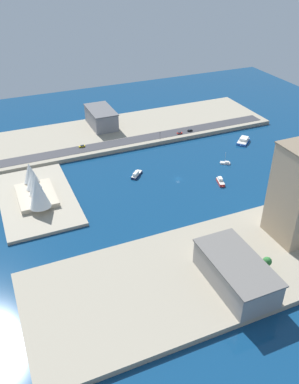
% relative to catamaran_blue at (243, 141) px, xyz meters
% --- Properties ---
extents(ground_plane, '(440.00, 440.00, 0.00)m').
position_rel_catamaran_blue_xyz_m(ground_plane, '(-31.49, 76.22, -1.57)').
color(ground_plane, navy).
extents(quay_west, '(70.00, 240.00, 3.15)m').
position_rel_catamaran_blue_xyz_m(quay_west, '(-121.10, 76.22, -0.00)').
color(quay_west, '#9E937F').
rests_on(quay_west, ground_plane).
extents(quay_east, '(70.00, 240.00, 3.15)m').
position_rel_catamaran_blue_xyz_m(quay_east, '(58.12, 76.22, -0.00)').
color(quay_east, '#9E937F').
rests_on(quay_east, ground_plane).
extents(peninsula_point, '(79.52, 46.15, 2.00)m').
position_rel_catamaran_blue_xyz_m(peninsula_point, '(-19.55, 171.98, -0.57)').
color(peninsula_point, '#A89E89').
rests_on(peninsula_point, ground_plane).
extents(road_strip, '(12.86, 228.00, 0.15)m').
position_rel_catamaran_blue_xyz_m(road_strip, '(34.30, 76.22, 1.65)').
color(road_strip, '#38383D').
rests_on(road_strip, quay_east).
extents(catamaran_blue, '(15.23, 15.98, 3.95)m').
position_rel_catamaran_blue_xyz_m(catamaran_blue, '(0.00, 0.00, 0.00)').
color(catamaran_blue, blue).
rests_on(catamaran_blue, ground_plane).
extents(patrol_launch_navy, '(11.59, 11.44, 3.61)m').
position_rel_catamaran_blue_xyz_m(patrol_launch_navy, '(-16.06, 101.42, -0.28)').
color(patrol_launch_navy, '#1E284C').
rests_on(patrol_launch_navy, ground_plane).
extents(sailboat_small_white, '(6.69, 7.82, 9.53)m').
position_rel_catamaran_blue_xyz_m(sailboat_small_white, '(-25.59, 33.65, -0.75)').
color(sailboat_small_white, white).
rests_on(sailboat_small_white, ground_plane).
extents(tugboat_red, '(12.17, 6.37, 3.74)m').
position_rel_catamaran_blue_xyz_m(tugboat_red, '(-48.59, 52.09, -0.22)').
color(tugboat_red, red).
rests_on(tugboat_red, ground_plane).
extents(apartment_midrise_tan, '(25.81, 16.01, 53.70)m').
position_rel_catamaran_blue_xyz_m(apartment_midrise_tan, '(-115.72, 52.22, 28.46)').
color(apartment_midrise_tan, tan).
rests_on(apartment_midrise_tan, quay_west).
extents(carpark_squat_concrete, '(44.29, 22.86, 14.24)m').
position_rel_catamaran_blue_xyz_m(carpark_squat_concrete, '(-135.10, 98.43, 8.72)').
color(carpark_squat_concrete, gray).
rests_on(carpark_squat_concrete, quay_west).
extents(warehouse_low_gray, '(37.51, 20.48, 15.27)m').
position_rel_catamaran_blue_xyz_m(warehouse_low_gray, '(72.89, 98.92, 9.24)').
color(warehouse_low_gray, gray).
rests_on(warehouse_low_gray, quay_east).
extents(taxi_yellow_cab, '(1.90, 5.04, 1.67)m').
position_rel_catamaran_blue_xyz_m(taxi_yellow_cab, '(37.71, 126.30, 2.54)').
color(taxi_yellow_cab, black).
rests_on(taxi_yellow_cab, road_strip).
extents(pickup_red, '(2.07, 4.63, 1.56)m').
position_rel_catamaran_blue_xyz_m(pickup_red, '(30.05, 43.87, 2.49)').
color(pickup_red, black).
rests_on(pickup_red, road_strip).
extents(suv_black, '(2.00, 4.52, 1.67)m').
position_rel_catamaran_blue_xyz_m(suv_black, '(31.20, 33.36, 2.53)').
color(suv_black, black).
rests_on(suv_black, road_strip).
extents(traffic_light_waterfront, '(0.36, 0.36, 6.50)m').
position_rel_catamaran_blue_xyz_m(traffic_light_waterfront, '(26.67, 63.60, 5.92)').
color(traffic_light_waterfront, black).
rests_on(traffic_light_waterfront, quay_east).
extents(opera_landmark, '(46.00, 23.42, 23.86)m').
position_rel_catamaran_blue_xyz_m(opera_landmark, '(-22.43, 171.98, 9.60)').
color(opera_landmark, '#BCAD93').
rests_on(opera_landmark, peninsula_point).
extents(park_tree_cluster, '(10.69, 21.51, 8.11)m').
position_rel_catamaran_blue_xyz_m(park_tree_cluster, '(-134.36, 88.71, 7.01)').
color(park_tree_cluster, brown).
rests_on(park_tree_cluster, quay_west).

